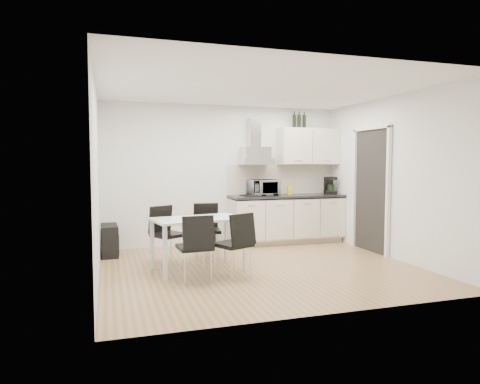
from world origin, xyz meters
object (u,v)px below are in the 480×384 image
(floor_speaker, at_px, (210,237))
(chair_far_right, at_px, (207,231))
(chair_near_left, at_px, (195,248))
(dining_table, at_px, (198,224))
(chair_far_left, at_px, (169,235))
(guitar_amp, at_px, (110,240))
(chair_near_right, at_px, (233,245))
(kitchenette, at_px, (288,199))

(floor_speaker, bearing_deg, chair_far_right, -120.58)
(chair_near_left, bearing_deg, dining_table, 70.44)
(chair_far_left, bearing_deg, floor_speaker, -156.29)
(chair_far_left, relative_size, guitar_amp, 1.41)
(chair_far_right, relative_size, floor_speaker, 2.72)
(chair_far_right, height_order, guitar_amp, chair_far_right)
(dining_table, xyz_separation_m, chair_near_right, (0.35, -0.56, -0.22))
(kitchenette, distance_m, chair_near_left, 3.13)
(chair_far_right, bearing_deg, kitchenette, -145.20)
(chair_near_right, bearing_deg, guitar_amp, 104.05)
(dining_table, distance_m, floor_speaker, 1.88)
(chair_far_left, bearing_deg, chair_near_left, 70.93)
(kitchenette, height_order, chair_far_right, kitchenette)
(floor_speaker, bearing_deg, dining_table, -123.15)
(guitar_amp, height_order, floor_speaker, guitar_amp)
(chair_far_right, xyz_separation_m, chair_near_left, (-0.45, -1.23, 0.00))
(chair_near_right, bearing_deg, floor_speaker, 58.70)
(kitchenette, xyz_separation_m, chair_far_left, (-2.44, -1.10, -0.39))
(chair_far_left, height_order, guitar_amp, chair_far_left)
(chair_far_left, distance_m, floor_speaker, 1.61)
(guitar_amp, bearing_deg, chair_far_right, -26.85)
(chair_far_left, bearing_deg, dining_table, 99.35)
(kitchenette, distance_m, chair_far_left, 2.71)
(chair_far_left, xyz_separation_m, chair_near_right, (0.71, -1.01, 0.00))
(chair_near_left, bearing_deg, chair_far_left, 97.20)
(chair_near_right, height_order, guitar_amp, chair_near_right)
(chair_far_left, xyz_separation_m, chair_far_right, (0.64, 0.19, 0.00))
(chair_near_right, xyz_separation_m, guitar_amp, (-1.56, 1.90, -0.18))
(dining_table, bearing_deg, guitar_amp, 122.56)
(dining_table, relative_size, chair_near_left, 1.57)
(chair_near_left, height_order, chair_near_right, same)
(chair_near_right, relative_size, floor_speaker, 2.72)
(floor_speaker, bearing_deg, chair_near_left, -122.54)
(chair_far_right, distance_m, chair_near_left, 1.31)
(chair_far_left, relative_size, floor_speaker, 2.72)
(dining_table, relative_size, guitar_amp, 2.22)
(guitar_amp, bearing_deg, floor_speaker, 10.13)
(dining_table, height_order, guitar_amp, dining_table)
(chair_near_left, bearing_deg, chair_far_right, 66.96)
(kitchenette, bearing_deg, floor_speaker, 173.67)
(chair_far_right, bearing_deg, guitar_amp, -17.14)
(chair_near_left, relative_size, chair_near_right, 1.00)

